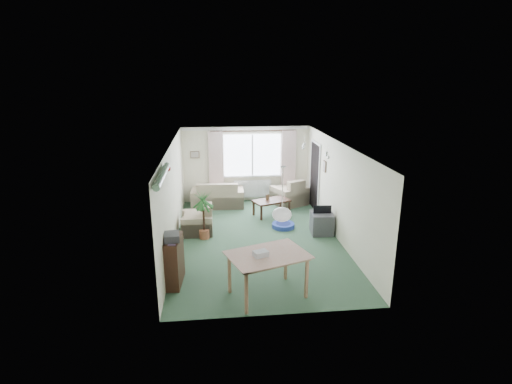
{
  "coord_description": "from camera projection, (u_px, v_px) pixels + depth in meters",
  "views": [
    {
      "loc": [
        -1.02,
        -9.14,
        3.97
      ],
      "look_at": [
        0.0,
        0.3,
        1.15
      ],
      "focal_mm": 28.0,
      "sensor_mm": 36.0,
      "label": 1
    }
  ],
  "objects": [
    {
      "name": "armchair_left",
      "position": [
        197.0,
        219.0,
        10.31
      ],
      "size": [
        0.79,
        0.83,
        0.75
      ],
      "primitive_type": "cube",
      "rotation": [
        0.0,
        0.0,
        -1.57
      ],
      "color": "beige",
      "rests_on": "ground"
    },
    {
      "name": "bauble_cluster_b",
      "position": [
        328.0,
        153.0,
        9.19
      ],
      "size": [
        0.2,
        0.2,
        0.2
      ],
      "primitive_type": "sphere",
      "color": "silver"
    },
    {
      "name": "ground",
      "position": [
        257.0,
        240.0,
        9.95
      ],
      "size": [
        6.5,
        6.5,
        0.0
      ],
      "primitive_type": "plane",
      "color": "#32533B"
    },
    {
      "name": "pendant_lamp",
      "position": [
        282.0,
        214.0,
        7.35
      ],
      "size": [
        0.36,
        0.36,
        0.36
      ],
      "primitive_type": "sphere",
      "color": "white"
    },
    {
      "name": "bauble_cluster_a",
      "position": [
        303.0,
        144.0,
        10.31
      ],
      "size": [
        0.2,
        0.2,
        0.2
      ],
      "primitive_type": "sphere",
      "color": "silver"
    },
    {
      "name": "bookshelf",
      "position": [
        175.0,
        261.0,
        7.76
      ],
      "size": [
        0.32,
        0.79,
        0.95
      ],
      "primitive_type": "cube",
      "rotation": [
        0.0,
        0.0,
        -0.08
      ],
      "color": "black",
      "rests_on": "ground"
    },
    {
      "name": "gift_box",
      "position": [
        261.0,
        254.0,
        7.13
      ],
      "size": [
        0.3,
        0.26,
        0.12
      ],
      "primitive_type": "cube",
      "rotation": [
        0.0,
        0.0,
        0.36
      ],
      "color": "silver",
      "rests_on": "dining_table"
    },
    {
      "name": "curtain_left",
      "position": [
        216.0,
        164.0,
        12.47
      ],
      "size": [
        0.45,
        0.08,
        2.0
      ],
      "primitive_type": "cube",
      "color": "beige"
    },
    {
      "name": "window",
      "position": [
        252.0,
        155.0,
        12.62
      ],
      "size": [
        1.8,
        0.03,
        1.3
      ],
      "primitive_type": "cube",
      "color": "white"
    },
    {
      "name": "curtain_right",
      "position": [
        289.0,
        162.0,
        12.71
      ],
      "size": [
        0.45,
        0.08,
        2.0
      ],
      "primitive_type": "cube",
      "color": "beige"
    },
    {
      "name": "wall_picture_back",
      "position": [
        195.0,
        155.0,
        12.42
      ],
      "size": [
        0.28,
        0.03,
        0.22
      ],
      "primitive_type": "cube",
      "color": "brown"
    },
    {
      "name": "tinsel_garland",
      "position": [
        162.0,
        175.0,
        6.91
      ],
      "size": [
        1.6,
        1.6,
        0.12
      ],
      "primitive_type": "cylinder",
      "color": "#196626"
    },
    {
      "name": "dining_table",
      "position": [
        268.0,
        275.0,
        7.34
      ],
      "size": [
        1.52,
        1.25,
        0.82
      ],
      "primitive_type": "cube",
      "rotation": [
        0.0,
        0.0,
        0.34
      ],
      "color": "tan",
      "rests_on": "ground"
    },
    {
      "name": "sofa",
      "position": [
        218.0,
        194.0,
        12.36
      ],
      "size": [
        1.63,
        0.9,
        0.8
      ],
      "primitive_type": "cube",
      "rotation": [
        0.0,
        0.0,
        3.11
      ],
      "color": "beige",
      "rests_on": "ground"
    },
    {
      "name": "pet_bed",
      "position": [
        283.0,
        225.0,
        10.71
      ],
      "size": [
        0.77,
        0.77,
        0.12
      ],
      "primitive_type": "cylinder",
      "rotation": [
        0.0,
        0.0,
        0.37
      ],
      "color": "navy",
      "rests_on": "ground"
    },
    {
      "name": "wall_picture_right",
      "position": [
        325.0,
        166.0,
        10.85
      ],
      "size": [
        0.03,
        0.24,
        0.3
      ],
      "primitive_type": "cube",
      "color": "brown"
    },
    {
      "name": "doorway",
      "position": [
        315.0,
        177.0,
        11.96
      ],
      "size": [
        0.03,
        0.95,
        2.0
      ],
      "primitive_type": "cube",
      "color": "black"
    },
    {
      "name": "photo_frame",
      "position": [
        268.0,
        197.0,
        11.55
      ],
      "size": [
        0.12,
        0.07,
        0.16
      ],
      "primitive_type": "cube",
      "rotation": [
        0.0,
        0.0,
        0.42
      ],
      "color": "brown",
      "rests_on": "coffee_table"
    },
    {
      "name": "houseplant",
      "position": [
        204.0,
        215.0,
        9.85
      ],
      "size": [
        0.63,
        0.63,
        1.25
      ],
      "primitive_type": "cylinder",
      "rotation": [
        0.0,
        0.0,
        -0.19
      ],
      "color": "#1D572F",
      "rests_on": "ground"
    },
    {
      "name": "radiator",
      "position": [
        253.0,
        189.0,
        12.89
      ],
      "size": [
        1.2,
        0.1,
        0.55
      ],
      "primitive_type": "cube",
      "color": "white"
    },
    {
      "name": "tv_cube",
      "position": [
        322.0,
        223.0,
        10.28
      ],
      "size": [
        0.59,
        0.64,
        0.55
      ],
      "primitive_type": "cube",
      "rotation": [
        0.0,
        0.0,
        -0.08
      ],
      "color": "#39383D",
      "rests_on": "ground"
    },
    {
      "name": "armchair_corner",
      "position": [
        289.0,
        191.0,
        12.55
      ],
      "size": [
        1.22,
        1.2,
        0.83
      ],
      "primitive_type": "cube",
      "rotation": [
        0.0,
        0.0,
        3.59
      ],
      "color": "beige",
      "rests_on": "ground"
    },
    {
      "name": "coffee_table",
      "position": [
        271.0,
        208.0,
        11.61
      ],
      "size": [
        1.16,
        0.91,
        0.46
      ],
      "primitive_type": "cube",
      "rotation": [
        0.0,
        0.0,
        0.38
      ],
      "color": "black",
      "rests_on": "ground"
    },
    {
      "name": "curtain_rod",
      "position": [
        252.0,
        131.0,
        12.32
      ],
      "size": [
        2.6,
        0.03,
        0.03
      ],
      "primitive_type": "cube",
      "color": "black"
    },
    {
      "name": "hifi_box",
      "position": [
        172.0,
        237.0,
        7.52
      ],
      "size": [
        0.31,
        0.38,
        0.14
      ],
      "primitive_type": "cube",
      "rotation": [
        0.0,
        0.0,
        0.1
      ],
      "color": "#313034",
      "rests_on": "bookshelf"
    }
  ]
}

